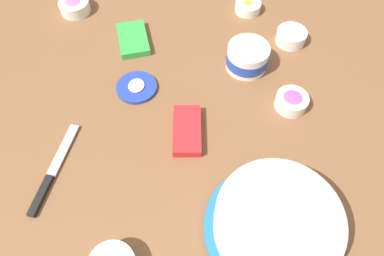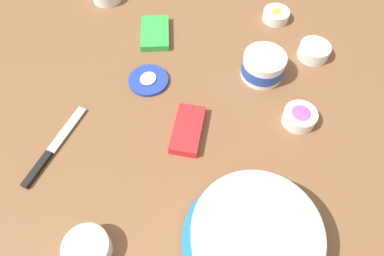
{
  "view_description": "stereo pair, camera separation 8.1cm",
  "coord_description": "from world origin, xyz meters",
  "px_view_note": "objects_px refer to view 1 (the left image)",
  "views": [
    {
      "loc": [
        0.54,
        0.19,
        0.72
      ],
      "look_at": [
        0.11,
        0.11,
        0.04
      ],
      "focal_mm": 32.23,
      "sensor_mm": 36.0,
      "label": 1
    },
    {
      "loc": [
        0.52,
        0.27,
        0.72
      ],
      "look_at": [
        0.11,
        0.11,
        0.04
      ],
      "focal_mm": 32.23,
      "sensor_mm": 36.0,
      "label": 2
    }
  ],
  "objects_px": {
    "frosting_tub": "(247,57)",
    "sprinkle_bowl_pink": "(75,6)",
    "frosting_tub_lid": "(137,87)",
    "spreading_knife": "(51,176)",
    "candy_box_upper": "(133,39)",
    "candy_box_lower": "(187,130)",
    "sprinkle_bowl_rainbow": "(292,101)",
    "frosted_cake": "(276,223)",
    "sprinkle_bowl_yellow": "(248,6)",
    "sprinkle_bowl_blue": "(291,36)"
  },
  "relations": [
    {
      "from": "frosting_tub",
      "to": "sprinkle_bowl_pink",
      "type": "height_order",
      "value": "frosting_tub"
    },
    {
      "from": "frosting_tub_lid",
      "to": "spreading_knife",
      "type": "height_order",
      "value": "frosting_tub_lid"
    },
    {
      "from": "frosting_tub_lid",
      "to": "candy_box_upper",
      "type": "height_order",
      "value": "candy_box_upper"
    },
    {
      "from": "sprinkle_bowl_pink",
      "to": "candy_box_upper",
      "type": "distance_m",
      "value": 0.24
    },
    {
      "from": "candy_box_lower",
      "to": "candy_box_upper",
      "type": "relative_size",
      "value": 1.01
    },
    {
      "from": "sprinkle_bowl_rainbow",
      "to": "candy_box_lower",
      "type": "bearing_deg",
      "value": -62.18
    },
    {
      "from": "sprinkle_bowl_pink",
      "to": "frosted_cake",
      "type": "bearing_deg",
      "value": 47.92
    },
    {
      "from": "spreading_knife",
      "to": "sprinkle_bowl_yellow",
      "type": "xyz_separation_m",
      "value": [
        -0.66,
        0.38,
        0.01
      ]
    },
    {
      "from": "frosted_cake",
      "to": "sprinkle_bowl_blue",
      "type": "relative_size",
      "value": 3.29
    },
    {
      "from": "spreading_knife",
      "to": "sprinkle_bowl_blue",
      "type": "xyz_separation_m",
      "value": [
        -0.54,
        0.52,
        0.01
      ]
    },
    {
      "from": "frosting_tub_lid",
      "to": "sprinkle_bowl_rainbow",
      "type": "height_order",
      "value": "sprinkle_bowl_rainbow"
    },
    {
      "from": "frosting_tub",
      "to": "sprinkle_bowl_yellow",
      "type": "distance_m",
      "value": 0.24
    },
    {
      "from": "sprinkle_bowl_blue",
      "to": "frosting_tub",
      "type": "bearing_deg",
      "value": -44.16
    },
    {
      "from": "sprinkle_bowl_blue",
      "to": "candy_box_upper",
      "type": "xyz_separation_m",
      "value": [
        0.08,
        -0.45,
        -0.01
      ]
    },
    {
      "from": "sprinkle_bowl_rainbow",
      "to": "candy_box_lower",
      "type": "distance_m",
      "value": 0.28
    },
    {
      "from": "candy_box_lower",
      "to": "candy_box_upper",
      "type": "xyz_separation_m",
      "value": [
        -0.28,
        -0.22,
        -0.0
      ]
    },
    {
      "from": "sprinkle_bowl_rainbow",
      "to": "sprinkle_bowl_blue",
      "type": "distance_m",
      "value": 0.24
    },
    {
      "from": "sprinkle_bowl_pink",
      "to": "sprinkle_bowl_blue",
      "type": "bearing_deg",
      "value": 88.64
    },
    {
      "from": "sprinkle_bowl_rainbow",
      "to": "sprinkle_bowl_yellow",
      "type": "bearing_deg",
      "value": -157.94
    },
    {
      "from": "frosted_cake",
      "to": "sprinkle_bowl_yellow",
      "type": "height_order",
      "value": "frosted_cake"
    },
    {
      "from": "frosting_tub_lid",
      "to": "sprinkle_bowl_rainbow",
      "type": "xyz_separation_m",
      "value": [
        -0.02,
        0.41,
        0.01
      ]
    },
    {
      "from": "frosted_cake",
      "to": "sprinkle_bowl_blue",
      "type": "bearing_deg",
      "value": 177.99
    },
    {
      "from": "sprinkle_bowl_blue",
      "to": "sprinkle_bowl_rainbow",
      "type": "bearing_deg",
      "value": 1.8
    },
    {
      "from": "frosting_tub",
      "to": "spreading_knife",
      "type": "xyz_separation_m",
      "value": [
        0.42,
        -0.4,
        -0.03
      ]
    },
    {
      "from": "sprinkle_bowl_rainbow",
      "to": "candy_box_upper",
      "type": "height_order",
      "value": "sprinkle_bowl_rainbow"
    },
    {
      "from": "sprinkle_bowl_blue",
      "to": "candy_box_lower",
      "type": "xyz_separation_m",
      "value": [
        0.37,
        -0.24,
        -0.01
      ]
    },
    {
      "from": "frosted_cake",
      "to": "candy_box_lower",
      "type": "xyz_separation_m",
      "value": [
        -0.2,
        -0.22,
        -0.04
      ]
    },
    {
      "from": "sprinkle_bowl_rainbow",
      "to": "sprinkle_bowl_blue",
      "type": "xyz_separation_m",
      "value": [
        -0.24,
        -0.01,
        -0.0
      ]
    },
    {
      "from": "frosted_cake",
      "to": "sprinkle_bowl_blue",
      "type": "xyz_separation_m",
      "value": [
        -0.57,
        0.02,
        -0.03
      ]
    },
    {
      "from": "frosted_cake",
      "to": "sprinkle_bowl_rainbow",
      "type": "distance_m",
      "value": 0.33
    },
    {
      "from": "sprinkle_bowl_rainbow",
      "to": "frosted_cake",
      "type": "bearing_deg",
      "value": -4.74
    },
    {
      "from": "frosting_tub",
      "to": "sprinkle_bowl_pink",
      "type": "bearing_deg",
      "value": -103.98
    },
    {
      "from": "frosting_tub",
      "to": "frosting_tub_lid",
      "type": "distance_m",
      "value": 0.31
    },
    {
      "from": "spreading_knife",
      "to": "sprinkle_bowl_pink",
      "type": "bearing_deg",
      "value": -164.91
    },
    {
      "from": "frosting_tub_lid",
      "to": "sprinkle_bowl_pink",
      "type": "xyz_separation_m",
      "value": [
        -0.27,
        -0.27,
        0.01
      ]
    },
    {
      "from": "spreading_knife",
      "to": "frosted_cake",
      "type": "bearing_deg",
      "value": 86.44
    },
    {
      "from": "frosting_tub",
      "to": "sprinkle_bowl_pink",
      "type": "relative_size",
      "value": 1.23
    },
    {
      "from": "frosted_cake",
      "to": "spreading_knife",
      "type": "bearing_deg",
      "value": -93.56
    },
    {
      "from": "frosting_tub_lid",
      "to": "sprinkle_bowl_rainbow",
      "type": "bearing_deg",
      "value": 92.29
    },
    {
      "from": "sprinkle_bowl_blue",
      "to": "sprinkle_bowl_yellow",
      "type": "relative_size",
      "value": 1.08
    },
    {
      "from": "sprinkle_bowl_rainbow",
      "to": "sprinkle_bowl_pink",
      "type": "relative_size",
      "value": 0.88
    },
    {
      "from": "spreading_knife",
      "to": "candy_box_lower",
      "type": "relative_size",
      "value": 1.74
    },
    {
      "from": "sprinkle_bowl_yellow",
      "to": "sprinkle_bowl_rainbow",
      "type": "bearing_deg",
      "value": 22.06
    },
    {
      "from": "sprinkle_bowl_pink",
      "to": "sprinkle_bowl_yellow",
      "type": "bearing_deg",
      "value": 100.6
    },
    {
      "from": "frosting_tub",
      "to": "sprinkle_bowl_blue",
      "type": "distance_m",
      "value": 0.17
    },
    {
      "from": "candy_box_lower",
      "to": "frosting_tub",
      "type": "bearing_deg",
      "value": 143.38
    },
    {
      "from": "candy_box_lower",
      "to": "frosting_tub_lid",
      "type": "bearing_deg",
      "value": -136.25
    },
    {
      "from": "spreading_knife",
      "to": "sprinkle_bowl_pink",
      "type": "height_order",
      "value": "sprinkle_bowl_pink"
    },
    {
      "from": "frosting_tub_lid",
      "to": "sprinkle_bowl_yellow",
      "type": "xyz_separation_m",
      "value": [
        -0.37,
        0.26,
        0.01
      ]
    },
    {
      "from": "frosted_cake",
      "to": "candy_box_lower",
      "type": "distance_m",
      "value": 0.3
    }
  ]
}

